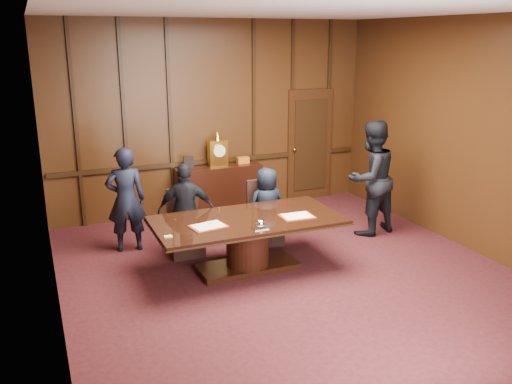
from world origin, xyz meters
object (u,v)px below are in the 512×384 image
Objects in this scene: witness_left at (126,200)px; witness_right at (371,178)px; sideboard at (218,188)px; conference_table at (247,235)px; signatory_right at (267,206)px; signatory_left at (186,211)px.

witness_left is 0.85× the size of witness_right.
witness_right reaches higher than sideboard.
witness_right reaches higher than witness_left.
conference_table is 2.11× the size of signatory_right.
signatory_right is at bearing -165.81° from signatory_left.
sideboard reaches higher than signatory_left.
signatory_right is 2.16m from witness_left.
sideboard is 2.63m from conference_table.
witness_left reaches higher than signatory_left.
sideboard is 2.83m from witness_right.
signatory_left is 1.30m from signatory_right.
conference_table is 1.62× the size of witness_left.
signatory_right is (0.19, -1.79, 0.14)m from sideboard.
signatory_left is at bearing 129.09° from conference_table.
conference_table is 2.54m from witness_right.
witness_left is at bearing -23.64° from signatory_left.
witness_left is at bearing 135.45° from conference_table.
signatory_right is at bearing 169.99° from witness_left.
sideboard is at bearing -107.70° from signatory_left.
signatory_left is 0.75× the size of witness_right.
conference_table is (-0.46, -2.59, 0.02)m from sideboard.
witness_left reaches higher than conference_table.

